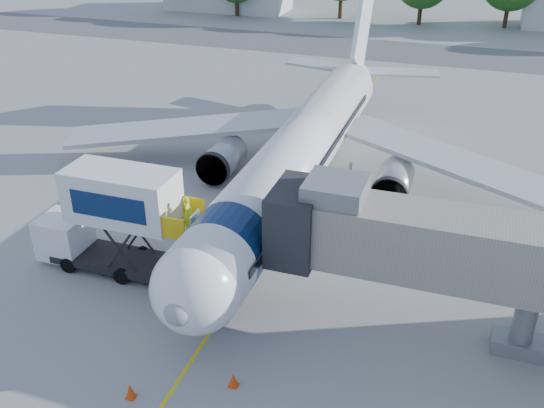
% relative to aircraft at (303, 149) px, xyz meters
% --- Properties ---
extents(ground, '(160.00, 160.00, 0.00)m').
position_rel_aircraft_xyz_m(ground, '(0.00, -4.12, -2.95)').
color(ground, '#979795').
rests_on(ground, ground).
extents(guidance_line, '(0.15, 70.00, 0.01)m').
position_rel_aircraft_xyz_m(guidance_line, '(0.00, -4.12, -2.94)').
color(guidance_line, yellow).
rests_on(guidance_line, ground).
extents(taxiway_strip, '(120.00, 10.00, 0.01)m').
position_rel_aircraft_xyz_m(taxiway_strip, '(0.00, 37.88, -2.94)').
color(taxiway_strip, '#59595B').
rests_on(taxiway_strip, ground).
extents(aircraft, '(34.17, 37.73, 11.35)m').
position_rel_aircraft_xyz_m(aircraft, '(0.00, 0.00, 0.00)').
color(aircraft, white).
rests_on(aircraft, ground).
extents(jet_bridge, '(13.90, 3.20, 6.60)m').
position_rel_aircraft_xyz_m(jet_bridge, '(7.99, -11.12, 1.39)').
color(jet_bridge, gray).
rests_on(jet_bridge, ground).
extents(catering_hiloader, '(8.50, 2.44, 5.50)m').
position_rel_aircraft_xyz_m(catering_hiloader, '(-6.27, -11.12, -0.19)').
color(catering_hiloader, black).
rests_on(catering_hiloader, ground).
extents(safety_cone_a, '(0.40, 0.40, 0.63)m').
position_rel_aircraft_xyz_m(safety_cone_a, '(-1.31, -18.49, -2.65)').
color(safety_cone_a, '#DD400B').
rests_on(safety_cone_a, ground).
extents(safety_cone_b, '(0.39, 0.39, 0.62)m').
position_rel_aircraft_xyz_m(safety_cone_b, '(2.13, -16.71, -2.65)').
color(safety_cone_b, '#DD400B').
rests_on(safety_cone_b, ground).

